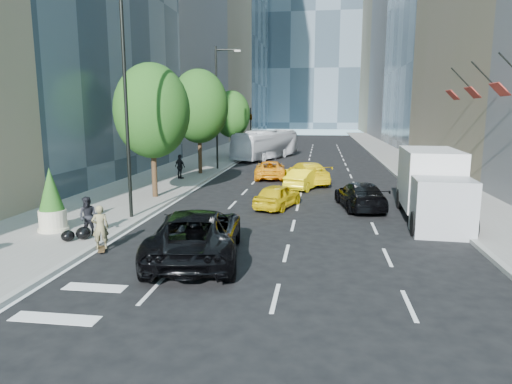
# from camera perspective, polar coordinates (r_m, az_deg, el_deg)

# --- Properties ---
(ground) EXTENTS (160.00, 160.00, 0.00)m
(ground) POSITION_cam_1_polar(r_m,az_deg,el_deg) (16.52, 0.32, -7.48)
(ground) COLOR black
(ground) RESTS_ON ground
(sidewalk_left) EXTENTS (6.00, 120.00, 0.15)m
(sidewalk_left) POSITION_cam_1_polar(r_m,az_deg,el_deg) (47.20, -5.64, 4.10)
(sidewalk_left) COLOR slate
(sidewalk_left) RESTS_ON ground
(sidewalk_right) EXTENTS (4.00, 120.00, 0.15)m
(sidewalk_right) POSITION_cam_1_polar(r_m,az_deg,el_deg) (46.55, 17.78, 3.58)
(sidewalk_right) COLOR slate
(sidewalk_right) RESTS_ON ground
(tower_right_far) EXTENTS (20.00, 24.00, 50.00)m
(tower_right_far) POSITION_cam_1_polar(r_m,az_deg,el_deg) (117.06, 18.81, 19.46)
(tower_right_far) COLOR #847A5B
(tower_right_far) RESTS_ON ground
(lamp_near) EXTENTS (2.13, 0.22, 10.00)m
(lamp_near) POSITION_cam_1_polar(r_m,az_deg,el_deg) (21.36, -15.57, 11.95)
(lamp_near) COLOR black
(lamp_near) RESTS_ON sidewalk_left
(lamp_far) EXTENTS (2.13, 0.22, 10.00)m
(lamp_far) POSITION_cam_1_polar(r_m,az_deg,el_deg) (38.55, -4.69, 11.31)
(lamp_far) COLOR black
(lamp_far) RESTS_ON sidewalk_left
(tree_near) EXTENTS (4.20, 4.20, 7.46)m
(tree_near) POSITION_cam_1_polar(r_m,az_deg,el_deg) (26.31, -12.88, 9.82)
(tree_near) COLOR #311F13
(tree_near) RESTS_ON sidewalk_left
(tree_mid) EXTENTS (4.50, 4.50, 7.99)m
(tree_mid) POSITION_cam_1_polar(r_m,az_deg,el_deg) (35.84, -7.14, 10.57)
(tree_mid) COLOR #311F13
(tree_mid) RESTS_ON sidewalk_left
(tree_far) EXTENTS (3.90, 3.90, 6.92)m
(tree_far) POSITION_cam_1_polar(r_m,az_deg,el_deg) (48.51, -3.07, 9.68)
(tree_far) COLOR #311F13
(tree_far) RESTS_ON sidewalk_left
(traffic_signal) EXTENTS (2.48, 0.53, 5.20)m
(traffic_signal) POSITION_cam_1_polar(r_m,az_deg,el_deg) (56.26, -0.67, 9.36)
(traffic_signal) COLOR black
(traffic_signal) RESTS_ON sidewalk_left
(facade_flags) EXTENTS (1.85, 13.30, 2.05)m
(facade_flags) POSITION_cam_1_polar(r_m,az_deg,el_deg) (27.02, 27.03, 11.57)
(facade_flags) COLOR black
(facade_flags) RESTS_ON ground
(skateboarder) EXTENTS (0.69, 0.58, 1.59)m
(skateboarder) POSITION_cam_1_polar(r_m,az_deg,el_deg) (17.25, -18.87, -4.53)
(skateboarder) COLOR #706846
(skateboarder) RESTS_ON ground
(black_sedan_lincoln) EXTENTS (3.72, 6.54, 1.72)m
(black_sedan_lincoln) POSITION_cam_1_polar(r_m,az_deg,el_deg) (15.73, -7.44, -5.22)
(black_sedan_lincoln) COLOR black
(black_sedan_lincoln) RESTS_ON ground
(black_sedan_mercedes) EXTENTS (2.68, 5.06, 1.40)m
(black_sedan_mercedes) POSITION_cam_1_polar(r_m,az_deg,el_deg) (24.09, 12.88, -0.41)
(black_sedan_mercedes) COLOR black
(black_sedan_mercedes) RESTS_ON ground
(taxi_a) EXTENTS (2.51, 4.00, 1.27)m
(taxi_a) POSITION_cam_1_polar(r_m,az_deg,el_deg) (23.71, 2.74, -0.49)
(taxi_a) COLOR gold
(taxi_a) RESTS_ON ground
(taxi_b) EXTENTS (2.71, 4.24, 1.32)m
(taxi_b) POSITION_cam_1_polar(r_m,az_deg,el_deg) (29.68, 6.20, 1.67)
(taxi_b) COLOR yellow
(taxi_b) RESTS_ON ground
(taxi_c) EXTENTS (2.62, 4.92, 1.32)m
(taxi_c) POSITION_cam_1_polar(r_m,az_deg,el_deg) (34.09, 1.77, 2.81)
(taxi_c) COLOR orange
(taxi_c) RESTS_ON ground
(taxi_d) EXTENTS (3.81, 5.65, 1.52)m
(taxi_d) POSITION_cam_1_polar(r_m,az_deg,el_deg) (31.73, 6.33, 2.39)
(taxi_d) COLOR yellow
(taxi_d) RESTS_ON ground
(city_bus) EXTENTS (6.02, 10.95, 2.99)m
(city_bus) POSITION_cam_1_polar(r_m,az_deg,el_deg) (47.88, 1.27, 5.94)
(city_bus) COLOR white
(city_bus) RESTS_ON ground
(box_truck) EXTENTS (2.81, 6.83, 3.20)m
(box_truck) POSITION_cam_1_polar(r_m,az_deg,el_deg) (22.29, 21.18, 0.75)
(box_truck) COLOR #BDBDBD
(box_truck) RESTS_ON ground
(pedestrian_a) EXTENTS (0.78, 0.62, 1.57)m
(pedestrian_a) POSITION_cam_1_polar(r_m,az_deg,el_deg) (18.96, -20.25, -2.89)
(pedestrian_a) COLOR black
(pedestrian_a) RESTS_ON sidewalk_left
(pedestrian_b) EXTENTS (1.09, 0.91, 1.75)m
(pedestrian_b) POSITION_cam_1_polar(r_m,az_deg,el_deg) (33.33, -9.47, 3.15)
(pedestrian_b) COLOR black
(pedestrian_b) RESTS_ON sidewalk_left
(planter_shrub) EXTENTS (1.09, 1.09, 2.61)m
(planter_shrub) POSITION_cam_1_polar(r_m,az_deg,el_deg) (20.28, -24.21, -1.02)
(planter_shrub) COLOR beige
(planter_shrub) RESTS_ON sidewalk_left
(garbage_bags) EXTENTS (0.96, 0.93, 0.48)m
(garbage_bags) POSITION_cam_1_polar(r_m,az_deg,el_deg) (18.67, -21.45, -4.93)
(garbage_bags) COLOR black
(garbage_bags) RESTS_ON sidewalk_left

